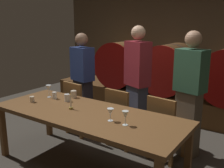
# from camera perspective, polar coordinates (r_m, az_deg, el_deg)

# --- Properties ---
(ground_plane) EXTENTS (7.54, 7.54, 0.00)m
(ground_plane) POSITION_cam_1_polar(r_m,az_deg,el_deg) (3.61, -2.36, -16.63)
(ground_plane) COLOR #3F3A33
(back_wall) EXTENTS (5.80, 0.24, 2.57)m
(back_wall) POSITION_cam_1_polar(r_m,az_deg,el_deg) (5.69, 15.12, 7.79)
(back_wall) COLOR brown
(back_wall) RESTS_ON ground
(barrel_shelf) EXTENTS (5.22, 0.90, 0.44)m
(barrel_shelf) POSITION_cam_1_polar(r_m,az_deg,el_deg) (5.39, 12.46, -3.93)
(barrel_shelf) COLOR brown
(barrel_shelf) RESTS_ON ground
(wine_barrel_left) EXTENTS (0.96, 0.94, 0.96)m
(wine_barrel_left) POSITION_cam_1_polar(r_m,az_deg,el_deg) (5.71, 2.69, 4.48)
(wine_barrel_left) COLOR brown
(wine_barrel_left) RESTS_ON barrel_shelf
(wine_barrel_center) EXTENTS (0.96, 0.94, 0.96)m
(wine_barrel_center) POSITION_cam_1_polar(r_m,az_deg,el_deg) (5.24, 12.59, 3.33)
(wine_barrel_center) COLOR #513319
(wine_barrel_center) RESTS_ON barrel_shelf
(dining_table) EXTENTS (2.45, 0.94, 0.74)m
(dining_table) POSITION_cam_1_polar(r_m,az_deg,el_deg) (3.22, -5.53, -7.21)
(dining_table) COLOR brown
(dining_table) RESTS_ON ground
(chair_left) EXTENTS (0.45, 0.45, 0.88)m
(chair_left) POSITION_cam_1_polar(r_m,az_deg,el_deg) (4.26, -7.42, -4.64)
(chair_left) COLOR brown
(chair_left) RESTS_ON ground
(chair_center) EXTENTS (0.43, 0.43, 0.88)m
(chair_center) POSITION_cam_1_polar(r_m,az_deg,el_deg) (3.82, 1.97, -6.73)
(chair_center) COLOR brown
(chair_center) RESTS_ON ground
(chair_right) EXTENTS (0.45, 0.45, 0.88)m
(chair_right) POSITION_cam_1_polar(r_m,az_deg,el_deg) (3.52, 11.33, -8.81)
(chair_right) COLOR brown
(chair_right) RESTS_ON ground
(guest_left) EXTENTS (0.42, 0.32, 1.62)m
(guest_left) POSITION_cam_1_polar(r_m,az_deg,el_deg) (4.51, -6.41, 0.94)
(guest_left) COLOR black
(guest_left) RESTS_ON ground
(guest_center) EXTENTS (0.44, 0.36, 1.75)m
(guest_center) POSITION_cam_1_polar(r_m,az_deg,el_deg) (4.08, 5.50, 0.61)
(guest_center) COLOR #33384C
(guest_center) RESTS_ON ground
(guest_right) EXTENTS (0.43, 0.32, 1.70)m
(guest_right) POSITION_cam_1_polar(r_m,az_deg,el_deg) (3.61, 16.49, -2.09)
(guest_right) COLOR brown
(guest_right) RESTS_ON ground
(candle_center) EXTENTS (0.05, 0.05, 0.21)m
(candle_center) POSITION_cam_1_polar(r_m,az_deg,el_deg) (3.32, -8.94, -4.43)
(candle_center) COLOR olive
(candle_center) RESTS_ON dining_table
(wine_glass_left) EXTENTS (0.08, 0.08, 0.18)m
(wine_glass_left) POSITION_cam_1_polar(r_m,az_deg,el_deg) (3.87, -13.60, -0.91)
(wine_glass_left) COLOR white
(wine_glass_left) RESTS_ON dining_table
(wine_glass_center) EXTENTS (0.08, 0.08, 0.14)m
(wine_glass_center) POSITION_cam_1_polar(r_m,az_deg,el_deg) (2.89, -0.35, -6.12)
(wine_glass_center) COLOR white
(wine_glass_center) RESTS_ON dining_table
(wine_glass_right) EXTENTS (0.07, 0.07, 0.16)m
(wine_glass_right) POSITION_cam_1_polar(r_m,az_deg,el_deg) (2.78, 2.91, -6.81)
(wine_glass_right) COLOR silver
(wine_glass_right) RESTS_ON dining_table
(cup_far_left) EXTENTS (0.06, 0.06, 0.08)m
(cup_far_left) POSITION_cam_1_polar(r_m,az_deg,el_deg) (3.72, -16.98, -3.19)
(cup_far_left) COLOR beige
(cup_far_left) RESTS_ON dining_table
(cup_center_left) EXTENTS (0.06, 0.06, 0.10)m
(cup_center_left) POSITION_cam_1_polar(r_m,az_deg,el_deg) (3.79, -12.39, -2.44)
(cup_center_left) COLOR white
(cup_center_left) RESTS_ON dining_table
(cup_center_right) EXTENTS (0.08, 0.08, 0.10)m
(cup_center_right) POSITION_cam_1_polar(r_m,az_deg,el_deg) (3.80, -8.35, -2.20)
(cup_center_right) COLOR beige
(cup_center_right) RESTS_ON dining_table
(cup_far_right) EXTENTS (0.07, 0.07, 0.10)m
(cup_far_right) POSITION_cam_1_polar(r_m,az_deg,el_deg) (3.64, -9.70, -2.95)
(cup_far_right) COLOR white
(cup_far_right) RESTS_ON dining_table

